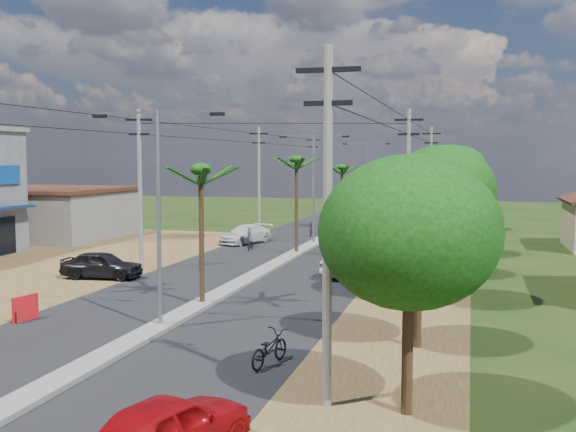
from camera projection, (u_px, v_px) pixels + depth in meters
The scene contains 33 objects.
ground at pixel (160, 329), 24.73m from camera, with size 160.00×160.00×0.00m, color black.
road at pixel (275, 266), 39.15m from camera, with size 12.00×110.00×0.04m, color black.
median at pixel (288, 257), 42.03m from camera, with size 1.00×90.00×0.18m, color #605E56.
dirt_shoulder_east at pixel (423, 272), 36.93m from camera, with size 5.00×90.00×0.03m, color #4F311B.
low_shed at pixel (52, 213), 53.12m from camera, with size 10.40×10.40×3.95m.
tree_east_a at pixel (409, 233), 16.10m from camera, with size 4.40×4.40×6.37m.
tree_east_b at pixel (419, 224), 21.95m from camera, with size 4.00×4.00×5.83m.
tree_east_c at pixel (441, 191), 28.51m from camera, with size 4.60×4.60×6.83m.
tree_east_d at pixel (441, 195), 35.37m from camera, with size 4.20×4.20×6.13m.
tree_east_e at pixel (450, 177), 42.94m from camera, with size 4.80×4.80×7.14m.
tree_east_f at pixel (447, 190), 50.84m from camera, with size 3.80×3.80×5.52m.
tree_east_g at pixel (458, 170), 58.26m from camera, with size 5.00×5.00×7.38m.
tree_east_h at pixel (456, 175), 66.08m from camera, with size 4.40×4.40×6.52m.
palm_median_near at pixel (201, 176), 28.10m from camera, with size 2.00×2.00×6.15m.
palm_median_mid at pixel (296, 164), 43.45m from camera, with size 2.00×2.00×6.55m.
palm_median_far at pixel (342, 170), 58.89m from camera, with size 2.00×2.00×5.85m.
streetlight_near at pixel (158, 199), 24.32m from camera, with size 5.10×0.18×8.00m.
streetlight_mid at pixel (314, 179), 48.36m from camera, with size 5.10×0.18×8.00m.
streetlight_far at pixel (366, 172), 72.40m from camera, with size 5.10×0.18×8.00m.
utility_pole_w_b at pixel (140, 185), 37.69m from camera, with size 1.60×0.24×9.00m.
utility_pole_w_c at pixel (259, 176), 58.84m from camera, with size 1.60×0.24×9.00m.
utility_pole_w_d at pixel (313, 171), 79.03m from camera, with size 1.60×0.24×9.00m.
utility_pole_e_a at pixel (327, 220), 16.60m from camera, with size 1.60×0.24×9.00m.
utility_pole_e_b at pixel (408, 185), 37.75m from camera, with size 1.60×0.24×9.00m.
utility_pole_e_c at pixel (431, 176), 58.90m from camera, with size 1.60×0.24×9.00m.
car_red_near at pixel (169, 429), 13.86m from camera, with size 1.64×4.09×1.39m, color maroon.
car_silver_mid at pixel (348, 264), 35.58m from camera, with size 1.47×4.21×1.39m, color gray.
car_white_far at pixel (245, 235), 49.35m from camera, with size 1.87×4.59×1.33m, color beige.
car_parked_dark at pixel (102, 265), 34.93m from camera, with size 1.69×4.20×1.43m, color black.
moto_rider_east at pixel (269, 350), 20.26m from camera, with size 0.69×1.96×1.03m, color black.
moto_rider_west_a at pixel (251, 245), 45.63m from camera, with size 0.55×1.57×0.83m, color black.
moto_rider_west_b at pixel (311, 230), 53.93m from camera, with size 0.53×1.88×1.13m, color black.
roadside_sign at pixel (25, 309), 25.81m from camera, with size 0.32×1.22×1.02m.
Camera 1 is at (10.89, -22.20, 6.26)m, focal length 42.00 mm.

